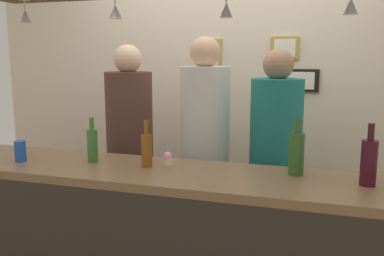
{
  "coord_description": "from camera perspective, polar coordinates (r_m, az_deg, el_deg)",
  "views": [
    {
      "loc": [
        0.78,
        -2.38,
        1.65
      ],
      "look_at": [
        0.0,
        0.1,
        1.19
      ],
      "focal_mm": 39.01,
      "sensor_mm": 36.0,
      "label": 1
    }
  ],
  "objects": [
    {
      "name": "bottle_beer_amber_tall",
      "position": [
        2.32,
        -6.21,
        -2.87
      ],
      "size": [
        0.06,
        0.06,
        0.26
      ],
      "color": "brown",
      "rests_on": "bar_counter"
    },
    {
      "name": "hanging_wineglass_far_left",
      "position": [
        2.69,
        -21.83,
        14.1
      ],
      "size": [
        0.07,
        0.07,
        0.13
      ],
      "color": "silver",
      "rests_on": "overhead_glass_rack"
    },
    {
      "name": "person_middle_white_patterned_shirt",
      "position": [
        2.89,
        1.75,
        -1.56
      ],
      "size": [
        0.34,
        0.34,
        1.77
      ],
      "color": "#2D334C",
      "rests_on": "ground_plane"
    },
    {
      "name": "picture_frame_upper_small",
      "position": [
        3.45,
        12.57,
        10.63
      ],
      "size": [
        0.22,
        0.02,
        0.18
      ],
      "color": "#B29338",
      "rests_on": "back_wall"
    },
    {
      "name": "drink_can",
      "position": [
        2.63,
        -22.42,
        -2.94
      ],
      "size": [
        0.07,
        0.07,
        0.12
      ],
      "primitive_type": "cylinder",
      "color": "#1E4CB2",
      "rests_on": "bar_counter"
    },
    {
      "name": "cupcake",
      "position": [
        2.35,
        -3.35,
        -4.27
      ],
      "size": [
        0.06,
        0.06,
        0.08
      ],
      "color": "beige",
      "rests_on": "bar_counter"
    },
    {
      "name": "bar_counter",
      "position": [
        2.24,
        -4.81,
        -15.21
      ],
      "size": [
        2.7,
        0.55,
        1.03
      ],
      "color": "brown",
      "rests_on": "ground_plane"
    },
    {
      "name": "hanging_wineglass_left",
      "position": [
        2.29,
        -10.44,
        15.48
      ],
      "size": [
        0.07,
        0.07,
        0.13
      ],
      "color": "silver",
      "rests_on": "overhead_glass_rack"
    },
    {
      "name": "picture_frame_crest",
      "position": [
        3.56,
        2.57,
        9.95
      ],
      "size": [
        0.18,
        0.02,
        0.26
      ],
      "color": "#B29338",
      "rests_on": "back_wall"
    },
    {
      "name": "bottle_wine_dark_red",
      "position": [
        2.14,
        23.03,
        -4.21
      ],
      "size": [
        0.08,
        0.08,
        0.3
      ],
      "color": "#380F19",
      "rests_on": "bar_counter"
    },
    {
      "name": "bottle_champagne_green",
      "position": [
        2.22,
        14.08,
        -3.25
      ],
      "size": [
        0.08,
        0.08,
        0.3
      ],
      "color": "#2D5623",
      "rests_on": "bar_counter"
    },
    {
      "name": "picture_frame_lower_pair",
      "position": [
        3.45,
        14.49,
        6.31
      ],
      "size": [
        0.3,
        0.02,
        0.18
      ],
      "color": "black",
      "rests_on": "back_wall"
    },
    {
      "name": "bottle_beer_green_import",
      "position": [
        2.48,
        -13.46,
        -2.18
      ],
      "size": [
        0.06,
        0.06,
        0.26
      ],
      "color": "#336B2D",
      "rests_on": "bar_counter"
    },
    {
      "name": "hanging_wineglass_center",
      "position": [
        2.14,
        20.91,
        15.41
      ],
      "size": [
        0.07,
        0.07,
        0.13
      ],
      "color": "silver",
      "rests_on": "overhead_glass_rack"
    },
    {
      "name": "hanging_wineglass_center_left",
      "position": [
        2.18,
        4.72,
        15.9
      ],
      "size": [
        0.07,
        0.07,
        0.13
      ],
      "color": "silver",
      "rests_on": "overhead_glass_rack"
    },
    {
      "name": "person_left_brown_shirt",
      "position": [
        3.09,
        -8.5,
        -1.48
      ],
      "size": [
        0.34,
        0.34,
        1.72
      ],
      "color": "#2D334C",
      "rests_on": "ground_plane"
    },
    {
      "name": "person_right_teal_shirt",
      "position": [
        2.81,
        11.32,
        -3.19
      ],
      "size": [
        0.34,
        0.34,
        1.69
      ],
      "color": "#2D334C",
      "rests_on": "ground_plane"
    },
    {
      "name": "back_wall",
      "position": [
        3.58,
        4.81,
        4.33
      ],
      "size": [
        4.4,
        0.06,
        2.6
      ],
      "primitive_type": "cube",
      "color": "beige",
      "rests_on": "ground_plane"
    }
  ]
}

